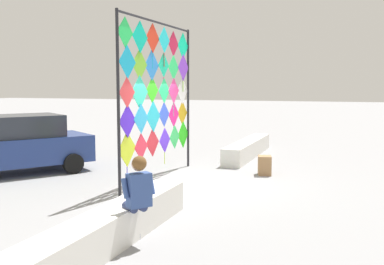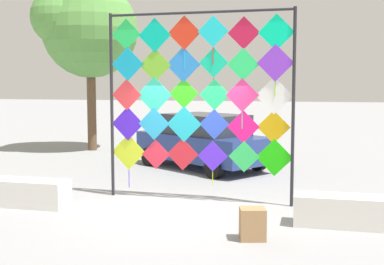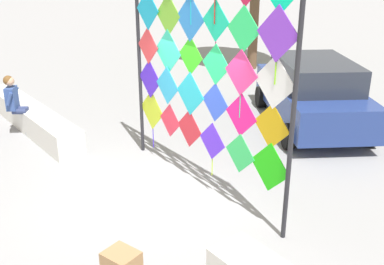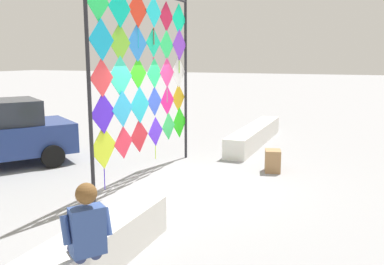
# 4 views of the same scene
# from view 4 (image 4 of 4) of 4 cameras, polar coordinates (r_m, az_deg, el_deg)

# --- Properties ---
(ground) EXTENTS (120.00, 120.00, 0.00)m
(ground) POSITION_cam_4_polar(r_m,az_deg,el_deg) (8.90, -0.83, -7.13)
(ground) COLOR gray
(plaza_ledge_right) EXTENTS (4.68, 0.60, 0.56)m
(plaza_ledge_right) POSITION_cam_4_polar(r_m,az_deg,el_deg) (13.02, 8.63, -0.37)
(plaza_ledge_right) COLOR silver
(plaza_ledge_right) RESTS_ON ground
(kite_display_rack) EXTENTS (4.10, 0.17, 4.10)m
(kite_display_rack) POSITION_cam_4_polar(r_m,az_deg,el_deg) (9.09, -6.28, 8.46)
(kite_display_rack) COLOR #232328
(kite_display_rack) RESTS_ON ground
(seated_vendor) EXTENTS (0.65, 0.68, 1.40)m
(seated_vendor) POSITION_cam_4_polar(r_m,az_deg,el_deg) (4.70, -14.45, -13.30)
(seated_vendor) COLOR navy
(seated_vendor) RESTS_ON ground
(cardboard_box_large) EXTENTS (0.49, 0.45, 0.53)m
(cardboard_box_large) POSITION_cam_4_polar(r_m,az_deg,el_deg) (9.96, 11.05, -3.86)
(cardboard_box_large) COLOR #9E754C
(cardboard_box_large) RESTS_ON ground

